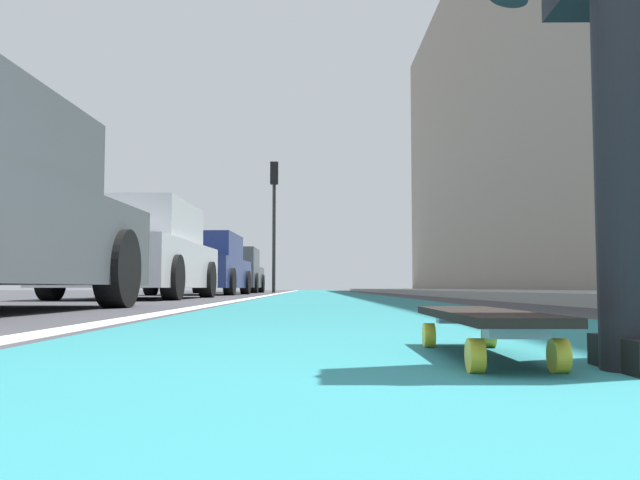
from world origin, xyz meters
The scene contains 10 objects.
ground_plane centered at (10.00, 0.00, 0.00)m, with size 80.00×80.00×0.00m, color #38383D.
bike_lane_paint centered at (24.00, 0.00, 0.00)m, with size 56.00×2.35×0.00m, color #237075.
lane_stripe_white centered at (20.00, 1.32, 0.00)m, with size 52.00×0.16×0.01m, color silver.
sidewalk_curb centered at (18.00, -3.60, 0.06)m, with size 52.00×3.20×0.12m, color #9E9B93.
building_facade centered at (22.00, -6.28, 6.89)m, with size 40.00×1.20×13.77m, color gray.
skateboard centered at (1.03, -0.09, 0.09)m, with size 0.84×0.21×0.11m.
parked_car_mid centered at (10.24, 3.03, 0.70)m, with size 4.34×1.98×1.47m.
parked_car_far centered at (16.47, 3.03, 0.70)m, with size 4.32×2.12×1.47m.
parked_car_end centered at (22.83, 3.07, 0.71)m, with size 4.07×2.05×1.48m.
traffic_light centered at (24.40, 1.72, 3.20)m, with size 0.33×0.28×4.67m.
Camera 1 is at (-0.68, 0.32, 0.17)m, focal length 39.63 mm.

